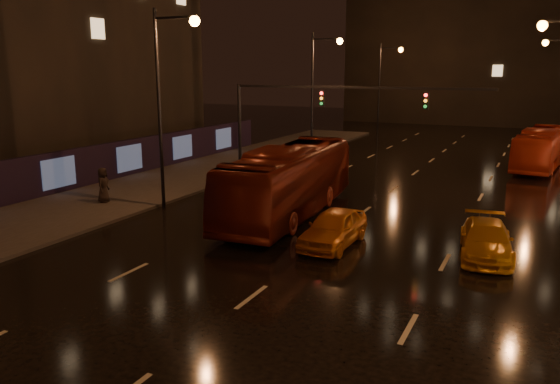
% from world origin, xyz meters
% --- Properties ---
extents(ground, '(140.00, 140.00, 0.00)m').
position_xyz_m(ground, '(0.00, 20.00, 0.00)').
color(ground, black).
rests_on(ground, ground).
extents(sidewalk_left, '(7.00, 70.00, 0.15)m').
position_xyz_m(sidewalk_left, '(-13.50, 15.00, 0.07)').
color(sidewalk_left, '#38332D').
rests_on(sidewalk_left, ground).
extents(hoarding_left, '(0.30, 46.00, 2.50)m').
position_xyz_m(hoarding_left, '(-17.20, 12.00, 1.25)').
color(hoarding_left, black).
rests_on(hoarding_left, ground).
extents(traffic_signal, '(15.31, 0.32, 6.20)m').
position_xyz_m(traffic_signal, '(-5.06, 20.00, 4.74)').
color(traffic_signal, black).
rests_on(traffic_signal, ground).
extents(bus_red, '(3.84, 12.52, 3.44)m').
position_xyz_m(bus_red, '(-3.19, 13.76, 1.72)').
color(bus_red, maroon).
rests_on(bus_red, ground).
extents(bus_curb, '(3.62, 10.79, 2.95)m').
position_xyz_m(bus_curb, '(7.78, 33.79, 1.47)').
color(bus_curb, '#AF2811').
rests_on(bus_curb, ground).
extents(taxi_near, '(1.85, 4.43, 1.50)m').
position_xyz_m(taxi_near, '(0.50, 10.09, 0.75)').
color(taxi_near, '#CD6A13').
rests_on(taxi_near, ground).
extents(taxi_far, '(2.48, 4.80, 1.33)m').
position_xyz_m(taxi_far, '(6.28, 11.39, 0.67)').
color(taxi_far, '#C77D12').
rests_on(taxi_far, ground).
extents(pedestrian_c, '(0.88, 1.06, 1.87)m').
position_xyz_m(pedestrian_c, '(-12.99, 11.26, 1.09)').
color(pedestrian_c, black).
rests_on(pedestrian_c, sidewalk_left).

